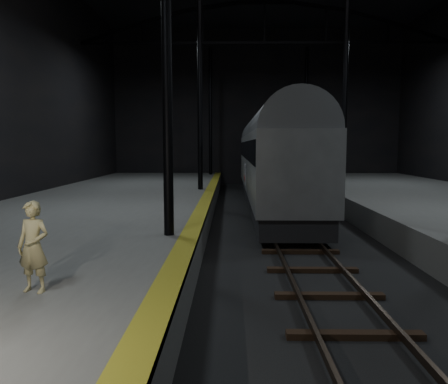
{
  "coord_description": "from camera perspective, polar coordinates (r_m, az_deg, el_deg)",
  "views": [
    {
      "loc": [
        -2.17,
        -15.33,
        3.36
      ],
      "look_at": [
        -2.37,
        -2.69,
        2.0
      ],
      "focal_mm": 35.0,
      "sensor_mm": 36.0,
      "label": 1
    }
  ],
  "objects": [
    {
      "name": "woman",
      "position": [
        7.67,
        -23.64,
        -6.58
      ],
      "size": [
        0.6,
        0.45,
        1.48
      ],
      "primitive_type": "imported",
      "rotation": [
        0.0,
        0.0,
        -0.2
      ],
      "color": "tan",
      "rests_on": "platform_left"
    },
    {
      "name": "train",
      "position": [
        23.22,
        6.27,
        4.86
      ],
      "size": [
        2.87,
        19.15,
        5.12
      ],
      "color": "#95989C",
      "rests_on": "ground"
    },
    {
      "name": "platform_left",
      "position": [
        16.47,
        -18.05,
        -4.16
      ],
      "size": [
        9.0,
        43.8,
        1.0
      ],
      "primitive_type": "cube",
      "color": "#555552",
      "rests_on": "ground"
    },
    {
      "name": "tactile_strip",
      "position": [
        15.54,
        -3.11,
        -2.58
      ],
      "size": [
        0.5,
        43.8,
        0.01
      ],
      "primitive_type": "cube",
      "color": "olive",
      "rests_on": "platform_left"
    },
    {
      "name": "ground",
      "position": [
        15.84,
        8.8,
        -6.18
      ],
      "size": [
        44.0,
        44.0,
        0.0
      ],
      "primitive_type": "plane",
      "color": "black",
      "rests_on": "ground"
    },
    {
      "name": "track",
      "position": [
        15.83,
        8.8,
        -5.94
      ],
      "size": [
        2.4,
        43.0,
        0.24
      ],
      "color": "#3F3328",
      "rests_on": "ground"
    }
  ]
}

